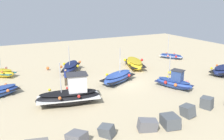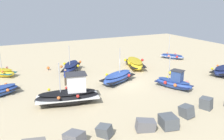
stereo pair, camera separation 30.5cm
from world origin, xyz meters
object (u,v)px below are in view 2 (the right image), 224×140
object	(u,v)px
fishing_boat_5	(135,63)
fishing_boat_7	(174,82)
fishing_boat_1	(118,77)
fishing_boat_4	(224,70)
fishing_boat_0	(0,72)
fishing_boat_3	(71,67)
person_walking	(66,76)
mooring_buoy_0	(170,73)
fishing_boat_2	(69,95)
mooring_buoy_1	(48,68)
fishing_boat_8	(172,56)

from	to	relation	value
fishing_boat_5	fishing_boat_7	xyz separation A→B (m)	(0.40, 8.06, 0.04)
fishing_boat_1	fishing_boat_7	bearing A→B (deg)	110.90
fishing_boat_4	fishing_boat_7	world-z (taller)	fishing_boat_4
fishing_boat_4	fishing_boat_5	distance (m)	10.55
fishing_boat_0	fishing_boat_3	world-z (taller)	fishing_boat_3
fishing_boat_1	person_walking	bearing A→B (deg)	-42.42
person_walking	mooring_buoy_0	bearing A→B (deg)	73.76
mooring_buoy_0	person_walking	bearing A→B (deg)	-9.54
fishing_boat_4	mooring_buoy_0	distance (m)	6.33
fishing_boat_4	fishing_boat_3	bearing A→B (deg)	-46.58
fishing_boat_1	fishing_boat_4	world-z (taller)	fishing_boat_1
fishing_boat_2	mooring_buoy_1	bearing A→B (deg)	99.43
person_walking	fishing_boat_0	bearing A→B (deg)	-142.72
fishing_boat_5	fishing_boat_8	world-z (taller)	fishing_boat_8
fishing_boat_2	fishing_boat_3	distance (m)	9.41
fishing_boat_0	person_walking	world-z (taller)	fishing_boat_0
fishing_boat_3	fishing_boat_8	bearing A→B (deg)	-61.54
fishing_boat_8	fishing_boat_1	bearing A→B (deg)	-99.52
fishing_boat_0	mooring_buoy_1	world-z (taller)	fishing_boat_0
fishing_boat_2	person_walking	xyz separation A→B (m)	(-0.97, -4.53, 0.17)
fishing_boat_5	mooring_buoy_0	size ratio (longest dim) A/B	10.36
fishing_boat_8	fishing_boat_3	bearing A→B (deg)	-125.75
fishing_boat_3	fishing_boat_7	xyz separation A→B (m)	(-7.45, 9.88, 0.02)
fishing_boat_4	fishing_boat_8	size ratio (longest dim) A/B	1.23
fishing_boat_0	fishing_boat_8	size ratio (longest dim) A/B	1.03
fishing_boat_0	fishing_boat_2	size ratio (longest dim) A/B	0.65
fishing_boat_3	fishing_boat_8	distance (m)	15.37
fishing_boat_8	fishing_boat_4	bearing A→B (deg)	-34.14
mooring_buoy_1	fishing_boat_5	bearing A→B (deg)	160.28
fishing_boat_2	fishing_boat_3	bearing A→B (deg)	84.13
mooring_buoy_0	mooring_buoy_1	distance (m)	14.74
fishing_boat_0	fishing_boat_4	bearing A→B (deg)	-163.89
fishing_boat_0	fishing_boat_1	size ratio (longest dim) A/B	0.77
fishing_boat_5	fishing_boat_3	bearing A→B (deg)	93.81
fishing_boat_1	fishing_boat_5	distance (m)	6.18
fishing_boat_1	fishing_boat_0	bearing A→B (deg)	-60.55
fishing_boat_4	fishing_boat_7	xyz separation A→B (m)	(8.10, 0.85, 0.07)
fishing_boat_1	fishing_boat_5	world-z (taller)	fishing_boat_1
fishing_boat_8	person_walking	world-z (taller)	fishing_boat_8
fishing_boat_1	fishing_boat_4	distance (m)	12.66
fishing_boat_3	mooring_buoy_0	distance (m)	11.71
fishing_boat_7	mooring_buoy_1	distance (m)	15.33
mooring_buoy_1	person_walking	bearing A→B (deg)	94.62
fishing_boat_2	fishing_boat_3	size ratio (longest dim) A/B	1.23
fishing_boat_4	fishing_boat_8	distance (m)	8.92
fishing_boat_5	fishing_boat_7	size ratio (longest dim) A/B	1.31
fishing_boat_2	fishing_boat_7	distance (m)	10.36
fishing_boat_4	mooring_buoy_1	size ratio (longest dim) A/B	8.79
fishing_boat_0	fishing_boat_8	world-z (taller)	fishing_boat_8
fishing_boat_3	fishing_boat_7	size ratio (longest dim) A/B	1.15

